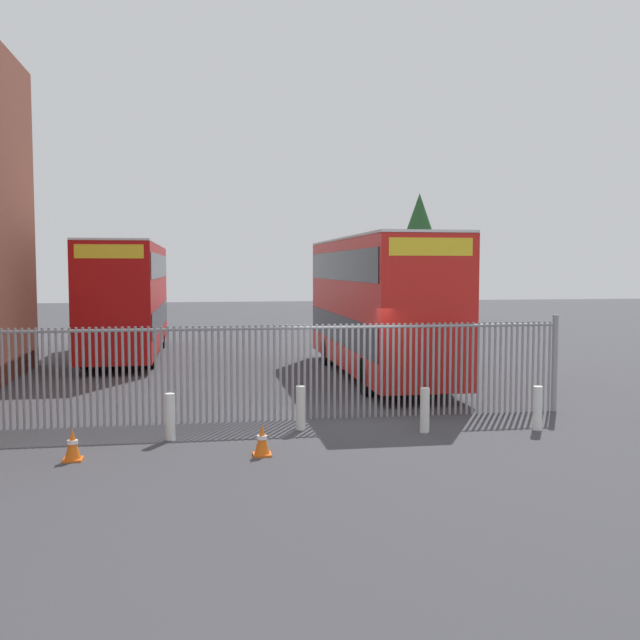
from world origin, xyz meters
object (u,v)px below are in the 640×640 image
object	(u,v)px
double_decker_bus_behind_fence_left	(127,295)
bollard_far_right	(538,408)
bollard_near_left	(170,417)
bollard_center_front	(301,408)
bollard_near_right	(425,410)
traffic_cone_by_gate	(73,445)
traffic_cone_mid_forecourt	(262,440)
double_decker_bus_near_gate	(377,301)

from	to	relation	value
double_decker_bus_behind_fence_left	bollard_far_right	distance (m)	17.77
bollard_near_left	double_decker_bus_behind_fence_left	bearing A→B (deg)	98.76
bollard_center_front	bollard_far_right	xyz separation A→B (m)	(5.02, -0.87, 0.00)
bollard_near_right	traffic_cone_by_gate	xyz separation A→B (m)	(-6.99, -1.15, -0.19)
double_decker_bus_behind_fence_left	bollard_near_left	bearing A→B (deg)	-81.24
double_decker_bus_behind_fence_left	bollard_center_front	world-z (taller)	double_decker_bus_behind_fence_left
bollard_near_left	bollard_near_right	distance (m)	5.31
bollard_far_right	traffic_cone_mid_forecourt	size ratio (longest dim) A/B	1.61
bollard_center_front	traffic_cone_mid_forecourt	distance (m)	2.26
bollard_near_left	bollard_near_right	xyz separation A→B (m)	(5.30, -0.19, 0.00)
bollard_near_right	bollard_far_right	size ratio (longest dim) A/B	1.00
traffic_cone_mid_forecourt	bollard_near_left	bearing A→B (deg)	138.44
double_decker_bus_near_gate	bollard_near_left	world-z (taller)	double_decker_bus_near_gate
bollard_far_right	traffic_cone_mid_forecourt	distance (m)	6.14
bollard_far_right	bollard_near_left	bearing A→B (deg)	177.16
bollard_center_front	traffic_cone_by_gate	bearing A→B (deg)	-157.66
traffic_cone_by_gate	traffic_cone_mid_forecourt	world-z (taller)	same
bollard_center_front	bollard_far_right	world-z (taller)	same
bollard_near_left	bollard_center_front	bearing A→B (deg)	10.02
double_decker_bus_behind_fence_left	bollard_far_right	bearing A→B (deg)	-55.72
double_decker_bus_behind_fence_left	traffic_cone_by_gate	distance (m)	15.70
double_decker_bus_near_gate	double_decker_bus_behind_fence_left	distance (m)	10.65
traffic_cone_by_gate	bollard_near_left	bearing A→B (deg)	38.39
double_decker_bus_near_gate	bollard_near_left	distance (m)	10.05
bollard_center_front	traffic_cone_mid_forecourt	world-z (taller)	bollard_center_front
bollard_near_left	bollard_center_front	distance (m)	2.78
double_decker_bus_behind_fence_left	bollard_near_right	xyz separation A→B (m)	(7.49, -14.39, -1.95)
traffic_cone_by_gate	bollard_near_right	bearing A→B (deg)	9.32
bollard_near_right	traffic_cone_by_gate	size ratio (longest dim) A/B	1.61
double_decker_bus_behind_fence_left	bollard_near_left	xyz separation A→B (m)	(2.19, -14.21, -1.95)
bollard_near_right	bollard_far_right	world-z (taller)	same
bollard_center_front	traffic_cone_by_gate	xyz separation A→B (m)	(-4.42, -1.82, -0.19)
bollard_near_right	bollard_far_right	distance (m)	2.46
traffic_cone_mid_forecourt	traffic_cone_by_gate	bearing A→B (deg)	176.55
bollard_center_front	bollard_near_left	bearing A→B (deg)	-169.98
bollard_far_right	double_decker_bus_behind_fence_left	bearing A→B (deg)	124.28
bollard_near_right	traffic_cone_mid_forecourt	size ratio (longest dim) A/B	1.61
double_decker_bus_near_gate	bollard_near_right	size ratio (longest dim) A/B	11.38
bollard_far_right	traffic_cone_by_gate	size ratio (longest dim) A/B	1.61
double_decker_bus_behind_fence_left	bollard_center_front	bearing A→B (deg)	-70.25
double_decker_bus_behind_fence_left	bollard_center_front	size ratio (longest dim) A/B	11.38
double_decker_bus_near_gate	traffic_cone_by_gate	xyz separation A→B (m)	(-7.89, -8.99, -2.13)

